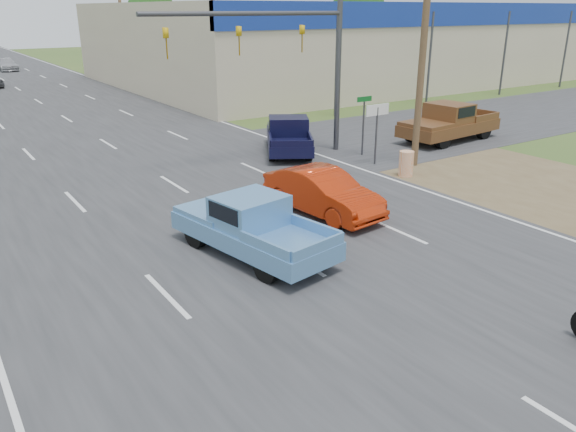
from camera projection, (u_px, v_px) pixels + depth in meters
main_road at (38, 102)px, 39.62m from camera, size 15.00×180.00×0.02m
cross_road at (154, 172)px, 22.50m from camera, size 120.00×10.00×0.02m
dirt_verge at (497, 176)px, 22.03m from camera, size 8.00×18.00×0.01m
big_box_store at (379, 40)px, 55.16m from camera, size 50.00×28.10×6.60m
utility_pole_1 at (424, 32)px, 21.74m from camera, size 2.00×0.28×10.00m
utility_pole_2 at (214, 23)px, 35.74m from camera, size 2.00×0.28×10.00m
utility_pole_3 at (121, 19)px, 49.74m from camera, size 2.00×0.28×10.00m
tree_3 at (358, 8)px, 89.59m from camera, size 8.40×8.40×10.40m
tree_5 at (151, 10)px, 96.06m from camera, size 7.98×7.98×9.88m
barrel_0 at (406, 164)px, 21.85m from camera, size 0.56×0.56×1.00m
barrel_1 at (292, 127)px, 28.67m from camera, size 0.56×0.56×1.00m
lane_sign at (377, 120)px, 23.02m from camera, size 1.20×0.08×2.52m
street_name_sign at (364, 120)px, 24.60m from camera, size 0.80×0.08×2.61m
signal_mast at (288, 44)px, 23.10m from camera, size 9.12×0.40×7.00m
red_convertible at (323, 193)px, 17.74m from camera, size 1.95×4.44×1.42m
blue_pickup at (249, 225)px, 14.82m from camera, size 2.69×5.13×1.62m
navy_pickup at (288, 134)px, 25.43m from camera, size 4.11×5.15×1.62m
brown_pickup at (448, 122)px, 27.57m from camera, size 5.75×2.62×1.85m
distant_car_silver at (7, 65)px, 59.06m from camera, size 1.90×4.42×1.27m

